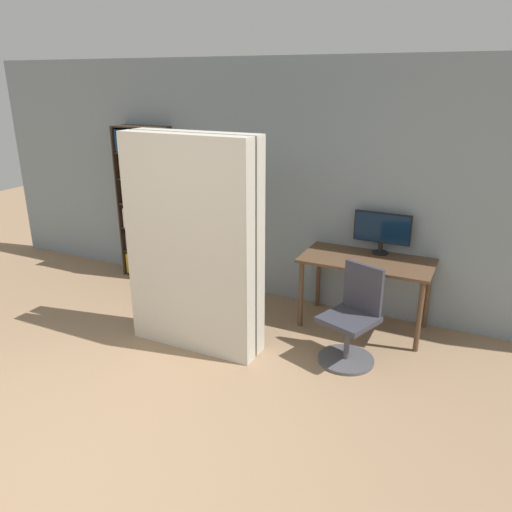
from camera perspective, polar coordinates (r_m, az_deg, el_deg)
The scene contains 8 objects.
ground_plane at distance 3.84m, azimuth -21.53°, elevation -22.22°, with size 16.00×16.00×0.00m, color #937556.
wall_back at distance 5.72m, azimuth 1.48°, elevation 8.30°, with size 8.00×0.06×2.70m.
desk at distance 5.19m, azimuth 12.49°, elevation -1.37°, with size 1.31×0.67×0.75m.
monitor at distance 5.28m, azimuth 14.21°, elevation 2.93°, with size 0.59×0.16×0.44m.
office_chair at distance 4.67m, azimuth 10.87°, elevation -7.67°, with size 0.56×0.56×0.90m.
bookshelf at distance 6.57m, azimuth -12.89°, elevation 5.90°, with size 0.71×0.28×1.93m.
mattress_near at distance 4.58m, azimuth -7.74°, elevation 0.91°, with size 1.29×0.17×2.04m.
mattress_far at distance 4.74m, azimuth -6.40°, elevation 1.62°, with size 1.29×0.17×2.04m.
Camera 1 is at (2.32, -1.79, 2.48)m, focal length 35.00 mm.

